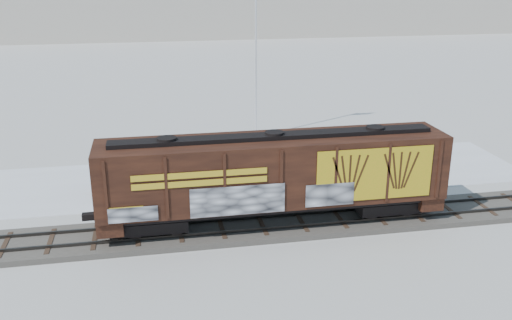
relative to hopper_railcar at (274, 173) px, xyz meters
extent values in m
plane|color=white|center=(-2.60, 0.01, -2.90)|extent=(500.00, 500.00, 0.00)
cube|color=#59544C|center=(-2.60, 0.01, -2.76)|extent=(50.00, 3.40, 0.28)
cube|color=#33302D|center=(-2.60, -0.71, -2.55)|extent=(50.00, 0.10, 0.15)
cube|color=#33302D|center=(-2.60, 0.73, -2.55)|extent=(50.00, 0.10, 0.15)
cube|color=white|center=(-2.60, 7.51, -2.89)|extent=(40.00, 8.00, 0.03)
cube|color=black|center=(-5.77, 0.01, -2.02)|extent=(3.00, 2.00, 0.90)
cube|color=black|center=(5.76, 0.01, -2.02)|extent=(3.00, 2.00, 0.90)
cylinder|color=black|center=(-6.72, -0.77, -2.02)|extent=(0.90, 0.12, 0.90)
cube|color=black|center=(0.00, 0.01, -1.50)|extent=(16.75, 2.40, 0.25)
cube|color=#3D1C10|center=(0.00, 0.01, 0.20)|extent=(16.75, 3.00, 3.14)
cube|color=black|center=(0.00, 0.01, 1.87)|extent=(15.41, 0.90, 0.20)
cube|color=gold|center=(4.52, -1.53, 0.20)|extent=(5.70, 0.03, 2.55)
cube|color=gold|center=(-3.69, -1.53, 0.55)|extent=(6.03, 0.02, 0.70)
cube|color=silver|center=(-2.01, -1.54, -0.62)|extent=(4.36, 0.03, 1.40)
cylinder|color=silver|center=(2.12, 15.84, -2.80)|extent=(0.90, 0.90, 0.20)
cylinder|color=silver|center=(2.12, 15.84, 3.13)|extent=(0.14, 0.14, 12.06)
imported|color=#A2A4A9|center=(-7.28, 6.56, -2.19)|extent=(4.16, 2.15, 1.35)
imported|color=white|center=(2.37, 7.16, -2.07)|extent=(5.16, 3.51, 1.61)
imported|color=#22252A|center=(1.48, 5.71, -2.14)|extent=(5.22, 2.53, 1.47)
camera|label=1|loc=(-5.69, -25.13, 9.49)|focal=40.00mm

